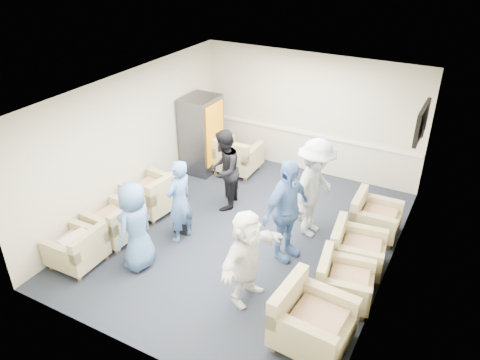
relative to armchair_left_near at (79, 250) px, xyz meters
The scene contains 25 objects.
floor 2.89m from the armchair_left_near, 45.35° to the left, with size 6.00×6.00×0.00m, color black.
ceiling 3.74m from the armchair_left_near, 45.35° to the left, with size 6.00×6.00×0.00m, color silver.
back_wall 5.53m from the armchair_left_near, 68.19° to the left, with size 5.00×0.02×2.70m, color beige.
front_wall 2.46m from the armchair_left_near, 25.36° to the right, with size 5.00×0.02×2.70m, color beige.
left_wall 2.34m from the armchair_left_near, 103.26° to the left, with size 0.02×6.00×2.70m, color beige.
right_wall 5.07m from the armchair_left_near, 24.33° to the left, with size 0.02×6.00×2.70m, color beige.
chair_rail 5.45m from the armchair_left_near, 68.11° to the left, with size 4.98×0.04×0.06m, color white.
tv 6.14m from the armchair_left_near, 40.78° to the left, with size 0.10×1.00×0.58m.
armchair_left_near is the anchor object (origin of this frame).
armchair_left_mid 0.87m from the armchair_left_near, 86.73° to the left, with size 0.88×0.88×0.66m.
armchair_left_far 1.94m from the armchair_left_near, 88.04° to the left, with size 1.01×1.01×0.72m.
armchair_right_near 3.93m from the armchair_left_near, ahead, with size 1.00×1.00×0.75m.
armchair_right_midnear 4.25m from the armchair_left_near, 17.43° to the left, with size 0.91×0.91×0.63m.
armchair_right_midfar 4.52m from the armchair_left_near, 27.69° to the left, with size 0.93×0.93×0.66m.
armchair_right_far 5.14m from the armchair_left_near, 38.70° to the left, with size 0.84×0.84×0.65m.
armchair_corner 4.21m from the armchair_left_near, 80.72° to the left, with size 0.93×0.93×0.73m.
vending_machine 3.95m from the armchair_left_near, 91.09° to the left, with size 0.71×0.83×1.75m.
backpack 1.86m from the armchair_left_near, 59.58° to the left, with size 0.29×0.22×0.46m.
pillow 0.17m from the armchair_left_near, 168.91° to the right, with size 0.49×0.37×0.14m, color beige.
person_front_left 1.09m from the armchair_left_near, 28.77° to the left, with size 0.75×0.49×1.54m, color #4469A3.
person_mid_left 1.83m from the armchair_left_near, 53.67° to the left, with size 0.57×0.37×1.56m, color #4469A3.
person_back_left 3.03m from the armchair_left_near, 66.83° to the left, with size 0.79×0.62×1.63m, color black.
person_back_right 4.12m from the armchair_left_near, 41.77° to the left, with size 1.20×0.69×1.86m, color silver.
person_mid_right 3.46m from the armchair_left_near, 32.58° to the left, with size 1.06×0.44×1.81m, color #4469A3.
person_front_right 2.89m from the armchair_left_near, 12.87° to the left, with size 1.41×0.45×1.53m, color white.
Camera 1 is at (3.25, -6.22, 5.02)m, focal length 35.00 mm.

